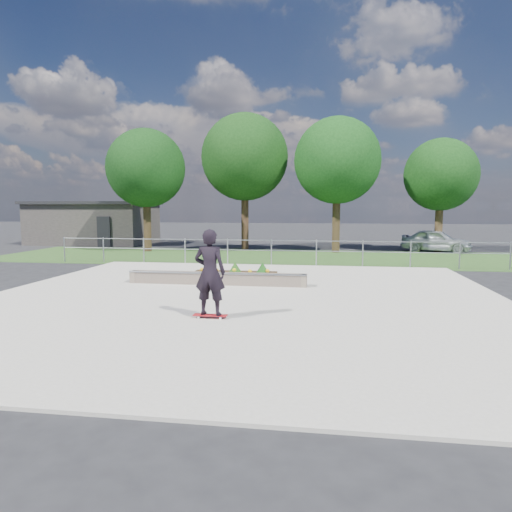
% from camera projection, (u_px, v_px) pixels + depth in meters
% --- Properties ---
extents(ground, '(120.00, 120.00, 0.00)m').
position_uv_depth(ground, '(241.00, 300.00, 13.08)').
color(ground, black).
rests_on(ground, ground).
extents(grass_verge, '(30.00, 8.00, 0.02)m').
position_uv_depth(grass_verge, '(279.00, 257.00, 23.89)').
color(grass_verge, '#26451B').
rests_on(grass_verge, ground).
extents(concrete_slab, '(15.00, 15.00, 0.06)m').
position_uv_depth(concrete_slab, '(241.00, 299.00, 13.08)').
color(concrete_slab, '#AAA497').
rests_on(concrete_slab, ground).
extents(fence, '(20.06, 0.06, 1.20)m').
position_uv_depth(fence, '(271.00, 249.00, 20.37)').
color(fence, gray).
rests_on(fence, ground).
extents(building, '(8.40, 5.40, 3.00)m').
position_uv_depth(building, '(94.00, 222.00, 32.66)').
color(building, '#312E2C').
rests_on(building, ground).
extents(tree_far_left, '(4.55, 4.55, 7.15)m').
position_uv_depth(tree_far_left, '(146.00, 168.00, 26.51)').
color(tree_far_left, black).
rests_on(tree_far_left, ground).
extents(tree_mid_left, '(5.25, 5.25, 8.25)m').
position_uv_depth(tree_mid_left, '(245.00, 157.00, 27.59)').
color(tree_mid_left, '#341F14').
rests_on(tree_mid_left, ground).
extents(tree_mid_right, '(4.90, 4.90, 7.70)m').
position_uv_depth(tree_mid_right, '(337.00, 161.00, 25.84)').
color(tree_mid_right, '#302213').
rests_on(tree_mid_right, ground).
extents(tree_far_right, '(4.20, 4.20, 6.60)m').
position_uv_depth(tree_far_right, '(441.00, 175.00, 26.51)').
color(tree_far_right, '#382716').
rests_on(tree_far_right, ground).
extents(grind_ledge, '(6.00, 0.44, 0.43)m').
position_uv_depth(grind_ledge, '(217.00, 278.00, 15.24)').
color(grind_ledge, brown).
rests_on(grind_ledge, concrete_slab).
extents(planter_bed, '(3.00, 1.20, 0.61)m').
position_uv_depth(planter_bed, '(234.00, 274.00, 16.28)').
color(planter_bed, black).
rests_on(planter_bed, concrete_slab).
extents(skateboarder, '(0.80, 0.52, 2.09)m').
position_uv_depth(skateboarder, '(210.00, 272.00, 10.54)').
color(skateboarder, silver).
rests_on(skateboarder, concrete_slab).
extents(parked_car, '(4.20, 2.91, 1.33)m').
position_uv_depth(parked_car, '(436.00, 241.00, 26.74)').
color(parked_car, '#B6BCC0').
rests_on(parked_car, ground).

